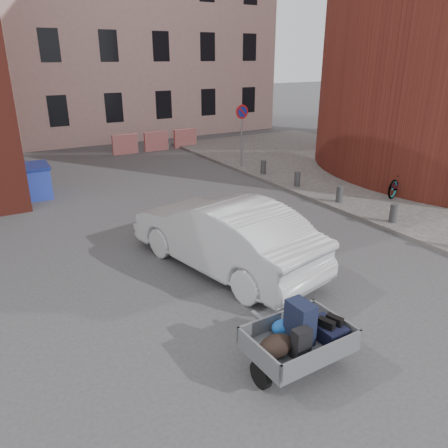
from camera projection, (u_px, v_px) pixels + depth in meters
ground at (245, 297)px, 9.17m from camera, size 120.00×120.00×0.00m
sidewalk at (403, 183)px, 17.10m from camera, size 9.00×24.00×0.12m
building_pink at (134, 16)px, 27.14m from camera, size 16.00×8.00×14.00m
no_parking_sign at (242, 123)px, 18.90m from camera, size 0.60×0.09×2.65m
bollards at (340, 194)px, 14.60m from camera, size 0.22×9.02×0.55m
barriers at (156, 141)px, 23.02m from camera, size 4.70×0.18×1.00m
trailer at (298, 338)px, 6.82m from camera, size 1.62×1.82×1.20m
dumpster at (8, 184)px, 15.07m from camera, size 2.81×1.52×1.16m
silver_car at (224, 234)px, 10.17m from camera, size 2.82×5.38×1.69m
bicycle at (401, 180)px, 15.34m from camera, size 2.06×1.21×1.02m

